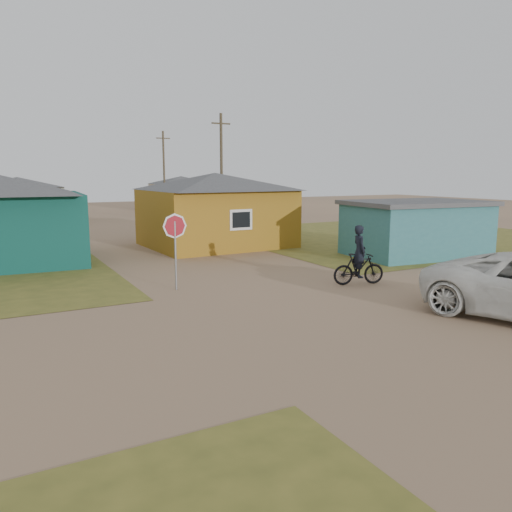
{
  "coord_description": "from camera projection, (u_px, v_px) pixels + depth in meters",
  "views": [
    {
      "loc": [
        -8.28,
        -10.57,
        3.85
      ],
      "look_at": [
        -0.97,
        3.0,
        1.3
      ],
      "focal_mm": 35.0,
      "sensor_mm": 36.0,
      "label": 1
    }
  ],
  "objects": [
    {
      "name": "stop_sign",
      "position": [
        175.0,
        234.0,
        16.44
      ],
      "size": [
        0.81,
        0.31,
        2.57
      ],
      "color": "gray",
      "rests_on": "ground"
    },
    {
      "name": "ground",
      "position": [
        339.0,
        316.0,
        13.69
      ],
      "size": [
        120.0,
        120.0,
        0.0
      ],
      "primitive_type": "plane",
      "color": "#977557"
    },
    {
      "name": "cyclist",
      "position": [
        359.0,
        263.0,
        17.42
      ],
      "size": [
        1.93,
        1.03,
        2.1
      ],
      "color": "black",
      "rests_on": "ground"
    },
    {
      "name": "grass_ne",
      "position": [
        389.0,
        235.0,
        31.53
      ],
      "size": [
        20.0,
        18.0,
        0.0
      ],
      "primitive_type": "cube",
      "color": "olive",
      "rests_on": "ground"
    },
    {
      "name": "house_beige_east",
      "position": [
        182.0,
        193.0,
        52.81
      ],
      "size": [
        6.95,
        6.05,
        3.6
      ],
      "color": "tan",
      "rests_on": "ground"
    },
    {
      "name": "house_yellow",
      "position": [
        216.0,
        209.0,
        26.69
      ],
      "size": [
        7.72,
        6.76,
        3.9
      ],
      "color": "#996817",
      "rests_on": "ground"
    },
    {
      "name": "shed_turquoise",
      "position": [
        416.0,
        228.0,
        23.57
      ],
      "size": [
        6.71,
        4.93,
        2.6
      ],
      "color": "#367477",
      "rests_on": "ground"
    },
    {
      "name": "house_pale_west",
      "position": [
        18.0,
        199.0,
        40.11
      ],
      "size": [
        7.04,
        6.15,
        3.6
      ],
      "color": "gray",
      "rests_on": "ground"
    },
    {
      "name": "utility_pole_near",
      "position": [
        221.0,
        170.0,
        35.16
      ],
      "size": [
        1.4,
        0.2,
        8.0
      ],
      "color": "#4A3E2C",
      "rests_on": "ground"
    },
    {
      "name": "utility_pole_far",
      "position": [
        164.0,
        171.0,
        49.53
      ],
      "size": [
        1.4,
        0.2,
        8.0
      ],
      "color": "#4A3E2C",
      "rests_on": "ground"
    }
  ]
}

